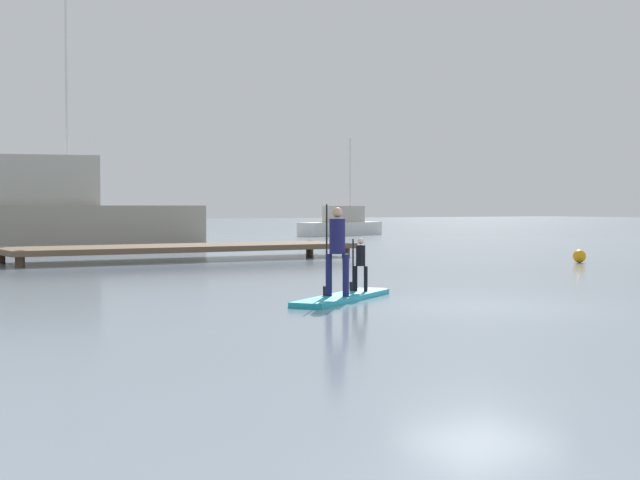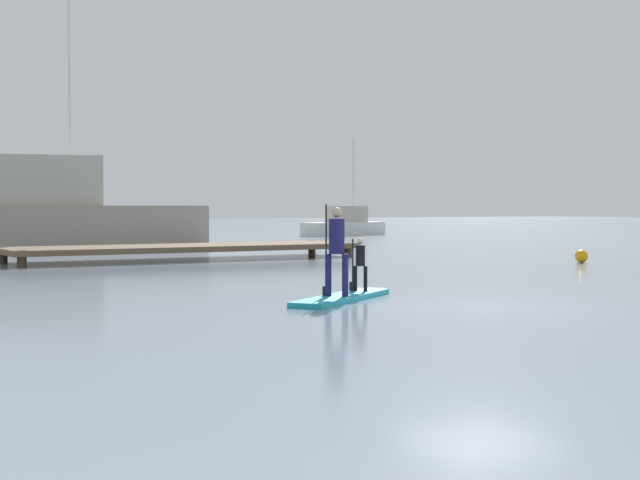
% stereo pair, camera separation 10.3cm
% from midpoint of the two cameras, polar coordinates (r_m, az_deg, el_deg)
% --- Properties ---
extents(ground_plane, '(240.00, 240.00, 0.00)m').
position_cam_midpoint_polar(ground_plane, '(16.95, 9.75, -3.97)').
color(ground_plane, gray).
extents(paddleboard_near, '(3.19, 2.45, 0.10)m').
position_cam_midpoint_polar(paddleboard_near, '(17.76, 1.61, -3.51)').
color(paddleboard_near, '#1E9EB2').
rests_on(paddleboard_near, ground).
extents(paddler_adult, '(0.41, 0.45, 1.71)m').
position_cam_midpoint_polar(paddler_adult, '(17.40, 1.17, -0.32)').
color(paddler_adult, '#19194C').
rests_on(paddler_adult, paddleboard_near).
extents(paddler_child_solo, '(0.27, 0.33, 1.05)m').
position_cam_midpoint_polar(paddler_child_solo, '(18.49, 2.59, -1.32)').
color(paddler_child_solo, black).
rests_on(paddler_child_solo, paddleboard_near).
extents(fishing_boat_white_large, '(15.78, 7.80, 14.22)m').
position_cam_midpoint_polar(fishing_boat_white_large, '(46.57, -16.34, 1.49)').
color(fishing_boat_white_large, '#9E9384').
rests_on(fishing_boat_white_large, ground).
extents(fishing_boat_green_midground, '(6.50, 3.20, 6.08)m').
position_cam_midpoint_polar(fishing_boat_green_midground, '(58.23, 1.57, 0.95)').
color(fishing_boat_green_midground, silver).
rests_on(fishing_boat_green_midground, ground).
extents(floating_dock, '(11.85, 3.14, 0.49)m').
position_cam_midpoint_polar(floating_dock, '(31.56, -8.11, -0.48)').
color(floating_dock, brown).
rests_on(floating_dock, ground).
extents(mooring_buoy_mid, '(0.41, 0.41, 0.41)m').
position_cam_midpoint_polar(mooring_buoy_mid, '(30.73, 15.71, -0.96)').
color(mooring_buoy_mid, orange).
rests_on(mooring_buoy_mid, ground).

